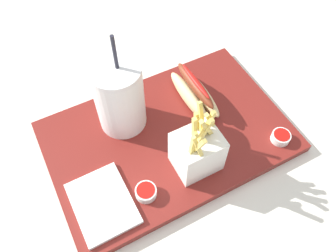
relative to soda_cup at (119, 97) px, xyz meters
The scene contains 8 objects.
ground_plane 0.15m from the soda_cup, 48.17° to the right, with size 2.40×2.40×0.02m, color silver.
food_tray 0.13m from the soda_cup, 48.17° to the right, with size 0.49×0.32×0.02m, color maroon.
soda_cup is the anchor object (origin of this frame).
fries_basket 0.18m from the soda_cup, 62.44° to the right, with size 0.09×0.08×0.16m.
hot_dog_1 0.17m from the soda_cup, ahead, with size 0.06×0.15×0.07m.
ketchup_cup_1 0.19m from the soda_cup, 99.89° to the right, with size 0.04×0.04×0.02m.
ketchup_cup_2 0.33m from the soda_cup, 36.20° to the right, with size 0.04×0.04×0.02m.
napkin_stack 0.20m from the soda_cup, 125.14° to the right, with size 0.10×0.13×0.01m, color white.
Camera 1 is at (-0.18, -0.34, 0.61)m, focal length 36.44 mm.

